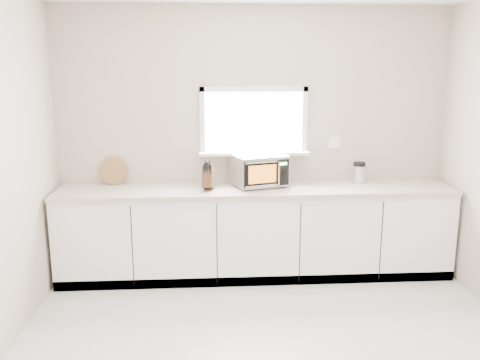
{
  "coord_description": "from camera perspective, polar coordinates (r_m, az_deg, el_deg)",
  "views": [
    {
      "loc": [
        -0.48,
        -3.19,
        2.09
      ],
      "look_at": [
        -0.17,
        1.55,
        1.03
      ],
      "focal_mm": 38.0,
      "sensor_mm": 36.0,
      "label": 1
    }
  ],
  "objects": [
    {
      "name": "countertop",
      "position": [
        5.05,
        1.82,
        -1.1
      ],
      "size": [
        3.92,
        0.64,
        0.04
      ],
      "primitive_type": "cube",
      "color": "beige",
      "rests_on": "cabinets"
    },
    {
      "name": "back_wall",
      "position": [
        5.26,
        1.54,
        4.59
      ],
      "size": [
        4.0,
        0.17,
        2.7
      ],
      "color": "#B9A593",
      "rests_on": "ground"
    },
    {
      "name": "coffee_grinder",
      "position": [
        5.38,
        13.22,
        0.82
      ],
      "size": [
        0.13,
        0.13,
        0.22
      ],
      "rotation": [
        0.0,
        0.0,
        -0.01
      ],
      "color": "#B9BBC1",
      "rests_on": "countertop"
    },
    {
      "name": "microwave",
      "position": [
        5.09,
        2.18,
        1.16
      ],
      "size": [
        0.58,
        0.51,
        0.32
      ],
      "rotation": [
        0.0,
        0.0,
        0.31
      ],
      "color": "black",
      "rests_on": "countertop"
    },
    {
      "name": "cabinets",
      "position": [
        5.19,
        1.77,
        -6.02
      ],
      "size": [
        3.92,
        0.6,
        0.88
      ],
      "primitive_type": "cube",
      "color": "white",
      "rests_on": "ground"
    },
    {
      "name": "cutting_board",
      "position": [
        5.32,
        -14.02,
        0.98
      ],
      "size": [
        0.28,
        0.07,
        0.28
      ],
      "primitive_type": "cylinder",
      "rotation": [
        1.4,
        0.0,
        0.0
      ],
      "color": "olive",
      "rests_on": "countertop"
    },
    {
      "name": "knife_block",
      "position": [
        4.95,
        -3.59,
        0.37
      ],
      "size": [
        0.13,
        0.22,
        0.3
      ],
      "rotation": [
        0.0,
        0.0,
        -0.17
      ],
      "color": "#49301A",
      "rests_on": "countertop"
    }
  ]
}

